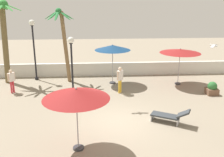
{
  "coord_description": "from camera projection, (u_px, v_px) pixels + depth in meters",
  "views": [
    {
      "loc": [
        -0.97,
        -11.69,
        5.94
      ],
      "look_at": [
        0.0,
        2.91,
        1.4
      ],
      "focal_mm": 41.45,
      "sensor_mm": 36.0,
      "label": 1
    }
  ],
  "objects": [
    {
      "name": "boundary_wall",
      "position": [
        108.0,
        69.0,
        20.74
      ],
      "size": [
        25.2,
        0.3,
        1.04
      ],
      "primitive_type": "cube",
      "color": "silver",
      "rests_on": "ground_plane"
    },
    {
      "name": "guest_1",
      "position": [
        11.0,
        79.0,
        16.75
      ],
      "size": [
        0.41,
        0.46,
        1.57
      ],
      "color": "#D8333F",
      "rests_on": "ground_plane"
    },
    {
      "name": "lamp_post_1",
      "position": [
        33.0,
        41.0,
        18.92
      ],
      "size": [
        0.42,
        0.42,
        4.49
      ],
      "color": "black",
      "rests_on": "ground_plane"
    },
    {
      "name": "palm_tree_1",
      "position": [
        63.0,
        36.0,
        18.37
      ],
      "size": [
        2.13,
        2.13,
        5.33
      ],
      "color": "brown",
      "rests_on": "ground_plane"
    },
    {
      "name": "ground_plane",
      "position": [
        116.0,
        122.0,
        12.96
      ],
      "size": [
        56.0,
        56.0,
        0.0
      ],
      "primitive_type": "plane",
      "color": "gray"
    },
    {
      "name": "guest_0",
      "position": [
        120.0,
        77.0,
        16.71
      ],
      "size": [
        0.42,
        0.43,
        1.75
      ],
      "color": "gold",
      "rests_on": "ground_plane"
    },
    {
      "name": "patio_umbrella_2",
      "position": [
        113.0,
        48.0,
        18.16
      ],
      "size": [
        2.54,
        2.54,
        2.88
      ],
      "color": "#333338",
      "rests_on": "ground_plane"
    },
    {
      "name": "patio_umbrella_1",
      "position": [
        76.0,
        94.0,
        9.97
      ],
      "size": [
        2.64,
        2.64,
        2.68
      ],
      "color": "#333338",
      "rests_on": "ground_plane"
    },
    {
      "name": "planter",
      "position": [
        212.0,
        89.0,
        16.65
      ],
      "size": [
        0.7,
        0.7,
        0.85
      ],
      "color": "brown",
      "rests_on": "ground_plane"
    },
    {
      "name": "palm_tree_0",
      "position": [
        5.0,
        33.0,
        18.07
      ],
      "size": [
        2.5,
        2.49,
        5.88
      ],
      "color": "brown",
      "rests_on": "ground_plane"
    },
    {
      "name": "seagull_0",
      "position": [
        214.0,
        46.0,
        12.74
      ],
      "size": [
        0.78,
        0.96,
        0.14
      ],
      "color": "white"
    },
    {
      "name": "patio_umbrella_0",
      "position": [
        180.0,
        51.0,
        18.06
      ],
      "size": [
        2.85,
        2.85,
        2.63
      ],
      "color": "#333338",
      "rests_on": "ground_plane"
    },
    {
      "name": "lounge_chair_1",
      "position": [
        170.0,
        116.0,
        12.78
      ],
      "size": [
        1.9,
        1.39,
        0.83
      ],
      "color": "#B7B7BC",
      "rests_on": "ground_plane"
    },
    {
      "name": "lamp_post_0",
      "position": [
        72.0,
        57.0,
        16.42
      ],
      "size": [
        0.41,
        0.41,
        3.66
      ],
      "color": "black",
      "rests_on": "ground_plane"
    }
  ]
}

